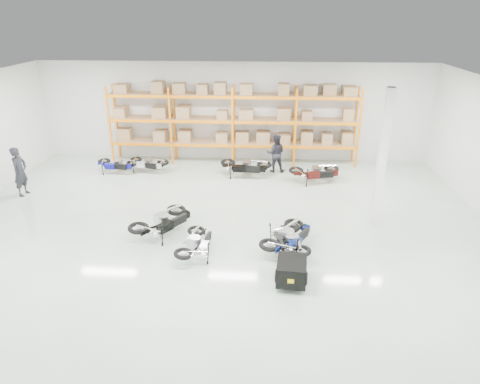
# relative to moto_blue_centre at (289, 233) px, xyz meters

# --- Properties ---
(room) EXTENTS (18.00, 18.00, 18.00)m
(room) POSITION_rel_moto_blue_centre_xyz_m (-2.26, 1.49, 1.69)
(room) COLOR #B8CDBB
(room) RESTS_ON ground
(pallet_rack) EXTENTS (11.28, 0.98, 3.62)m
(pallet_rack) POSITION_rel_moto_blue_centre_xyz_m (-2.26, 7.94, 1.70)
(pallet_rack) COLOR orange
(pallet_rack) RESTS_ON ground
(structural_column) EXTENTS (0.25, 0.25, 4.50)m
(structural_column) POSITION_rel_moto_blue_centre_xyz_m (2.94, 1.99, 1.69)
(structural_column) COLOR white
(structural_column) RESTS_ON ground
(moto_blue_centre) EXTENTS (1.70, 2.03, 1.18)m
(moto_blue_centre) POSITION_rel_moto_blue_centre_xyz_m (0.00, 0.00, 0.00)
(moto_blue_centre) COLOR #071448
(moto_blue_centre) RESTS_ON ground
(moto_silver_left) EXTENTS (0.98, 1.70, 1.05)m
(moto_silver_left) POSITION_rel_moto_blue_centre_xyz_m (-2.68, -0.43, -0.06)
(moto_silver_left) COLOR #AFB1B6
(moto_silver_left) RESTS_ON ground
(moto_black_far_left) EXTENTS (1.87, 2.13, 1.24)m
(moto_black_far_left) POSITION_rel_moto_blue_centre_xyz_m (-3.92, 0.72, 0.03)
(moto_black_far_left) COLOR black
(moto_black_far_left) RESTS_ON ground
(moto_touring_right) EXTENTS (1.08, 1.79, 1.09)m
(moto_touring_right) POSITION_rel_moto_blue_centre_xyz_m (-0.01, -0.11, -0.05)
(moto_touring_right) COLOR black
(moto_touring_right) RESTS_ON ground
(trailer) EXTENTS (0.84, 1.61, 0.67)m
(trailer) POSITION_rel_moto_blue_centre_xyz_m (-0.01, -1.71, -0.17)
(trailer) COLOR black
(trailer) RESTS_ON ground
(moto_back_a) EXTENTS (1.71, 1.00, 1.05)m
(moto_back_a) POSITION_rel_moto_blue_centre_xyz_m (-7.27, 6.17, -0.06)
(moto_back_a) COLOR navy
(moto_back_a) RESTS_ON ground
(moto_back_b) EXTENTS (1.76, 1.17, 1.05)m
(moto_back_b) POSITION_rel_moto_blue_centre_xyz_m (-5.96, 6.40, -0.06)
(moto_back_b) COLOR silver
(moto_back_b) RESTS_ON ground
(moto_back_c) EXTENTS (2.02, 1.18, 1.24)m
(moto_back_c) POSITION_rel_moto_blue_centre_xyz_m (-1.61, 6.08, 0.03)
(moto_back_c) COLOR black
(moto_back_c) RESTS_ON ground
(moto_back_d) EXTENTS (1.99, 1.28, 1.19)m
(moto_back_d) POSITION_rel_moto_blue_centre_xyz_m (1.33, 5.57, 0.00)
(moto_back_d) COLOR #3B0D0B
(moto_back_d) RESTS_ON ground
(person_left) EXTENTS (0.52, 0.73, 1.90)m
(person_left) POSITION_rel_moto_blue_centre_xyz_m (-10.06, 3.54, 0.39)
(person_left) COLOR #212229
(person_left) RESTS_ON ground
(person_back) EXTENTS (0.85, 0.68, 1.68)m
(person_back) POSITION_rel_moto_blue_centre_xyz_m (-0.31, 6.74, 0.28)
(person_back) COLOR black
(person_back) RESTS_ON ground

